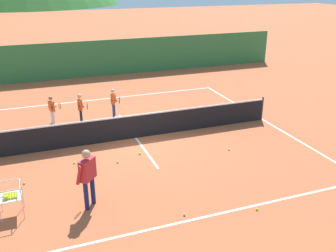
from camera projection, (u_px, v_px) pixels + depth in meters
ground_plane at (136, 138)px, 14.91m from camera, size 120.00×120.00×0.00m
line_baseline_near at (195, 219)px, 9.94m from camera, size 11.65×0.08×0.01m
line_baseline_far at (107, 99)px, 19.64m from camera, size 11.65×0.08×0.01m
line_sideline_east at (263, 119)px, 16.79m from camera, size 0.08×11.14×0.01m
line_service_center at (136, 138)px, 14.91m from camera, size 0.08×5.44×0.01m
tennis_net at (135, 126)px, 14.72m from camera, size 11.57×0.08×1.05m
instructor at (88, 173)px, 10.14m from camera, size 0.62×0.81×1.72m
student_0 at (52, 107)px, 16.07m from camera, size 0.50×0.55×1.23m
student_1 at (81, 106)px, 16.01m from camera, size 0.42×0.69×1.34m
student_2 at (114, 100)px, 16.88m from camera, size 0.42×0.70×1.29m
ball_cart at (10, 196)px, 9.92m from camera, size 0.58×0.58×0.90m
tennis_ball_0 at (74, 163)px, 12.85m from camera, size 0.07×0.07×0.07m
tennis_ball_1 at (24, 183)px, 11.59m from camera, size 0.07×0.07×0.07m
tennis_ball_2 at (257, 209)px, 10.31m from camera, size 0.07×0.07×0.07m
tennis_ball_3 at (229, 149)px, 13.84m from camera, size 0.07×0.07×0.07m
tennis_ball_4 at (118, 162)px, 12.91m from camera, size 0.07×0.07×0.07m
tennis_ball_5 at (184, 214)px, 10.08m from camera, size 0.07×0.07×0.07m
tennis_ball_6 at (140, 153)px, 13.53m from camera, size 0.07×0.07×0.07m
windscreen_fence at (90, 59)px, 23.48m from camera, size 25.64×0.08×2.22m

